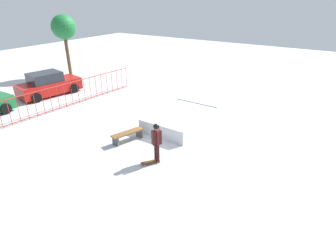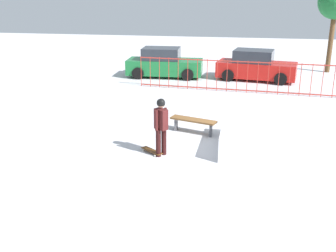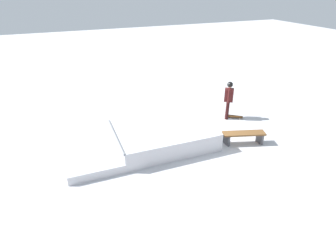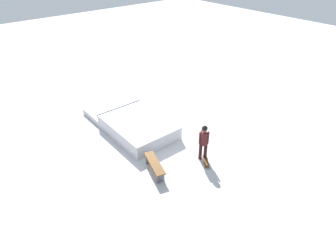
% 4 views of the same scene
% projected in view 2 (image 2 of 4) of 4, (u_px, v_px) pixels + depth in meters
% --- Properties ---
extents(ground_plane, '(60.00, 60.00, 0.00)m').
position_uv_depth(ground_plane, '(239.00, 145.00, 12.75)').
color(ground_plane, silver).
extents(skate_ramp, '(5.44, 2.69, 0.74)m').
position_uv_depth(skate_ramp, '(298.00, 142.00, 12.11)').
color(skate_ramp, silver).
rests_on(skate_ramp, ground).
extents(skater, '(0.44, 0.40, 1.73)m').
position_uv_depth(skater, '(161.00, 123.00, 11.65)').
color(skater, black).
rests_on(skater, ground).
extents(skateboard, '(0.75, 0.65, 0.09)m').
position_uv_depth(skateboard, '(152.00, 151.00, 12.11)').
color(skateboard, '#593314').
rests_on(skateboard, ground).
extents(perimeter_fence, '(9.98, 0.83, 1.50)m').
position_uv_depth(perimeter_fence, '(242.00, 76.00, 19.02)').
color(perimeter_fence, '#B22D23').
rests_on(perimeter_fence, ground).
extents(park_bench, '(1.65, 0.87, 0.48)m').
position_uv_depth(park_bench, '(193.00, 123.00, 13.76)').
color(park_bench, brown).
rests_on(park_bench, ground).
extents(parked_car_green, '(4.17, 2.06, 1.60)m').
position_uv_depth(parked_car_green, '(164.00, 64.00, 22.45)').
color(parked_car_green, '#196B33').
rests_on(parked_car_green, ground).
extents(parked_car_red, '(4.32, 2.44, 1.60)m').
position_uv_depth(parked_car_red, '(256.00, 67.00, 21.64)').
color(parked_car_red, red).
rests_on(parked_car_red, ground).
extents(distant_tree, '(1.95, 1.95, 4.96)m').
position_uv_depth(distant_tree, '(336.00, 3.00, 22.69)').
color(distant_tree, brown).
rests_on(distant_tree, ground).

